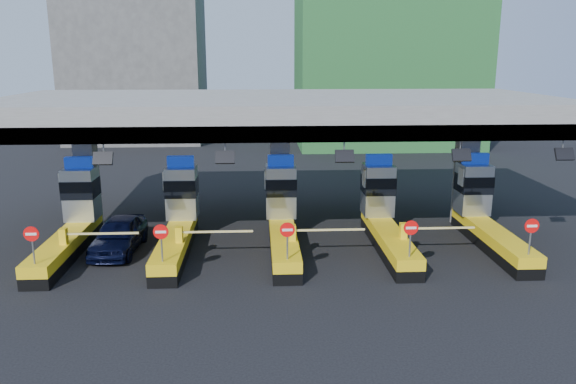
{
  "coord_description": "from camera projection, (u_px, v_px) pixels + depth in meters",
  "views": [
    {
      "loc": [
        -1.12,
        -25.97,
        8.99
      ],
      "look_at": [
        0.27,
        0.0,
        2.68
      ],
      "focal_mm": 35.0,
      "sensor_mm": 36.0,
      "label": 1
    }
  ],
  "objects": [
    {
      "name": "toll_lane_far_left",
      "position": [
        73.0,
        219.0,
        26.8
      ],
      "size": [
        4.43,
        8.0,
        4.16
      ],
      "color": "black",
      "rests_on": "ground"
    },
    {
      "name": "bg_building_scaffold",
      "position": [
        388.0,
        4.0,
        55.75
      ],
      "size": [
        18.0,
        12.0,
        28.0
      ],
      "primitive_type": "cube",
      "color": "#1E5926",
      "rests_on": "ground"
    },
    {
      "name": "van",
      "position": [
        119.0,
        235.0,
        26.38
      ],
      "size": [
        2.16,
        4.87,
        1.63
      ],
      "primitive_type": "imported",
      "rotation": [
        0.0,
        0.0,
        -0.05
      ],
      "color": "black",
      "rests_on": "ground"
    },
    {
      "name": "toll_lane_left",
      "position": [
        179.0,
        218.0,
        27.06
      ],
      "size": [
        4.43,
        8.0,
        4.16
      ],
      "color": "black",
      "rests_on": "ground"
    },
    {
      "name": "bg_building_concrete",
      "position": [
        136.0,
        56.0,
        59.46
      ],
      "size": [
        14.0,
        10.0,
        18.0
      ],
      "primitive_type": "cube",
      "color": "#4C4C49",
      "rests_on": "ground"
    },
    {
      "name": "ground",
      "position": [
        282.0,
        245.0,
        27.38
      ],
      "size": [
        120.0,
        120.0,
        0.0
      ],
      "primitive_type": "plane",
      "color": "black",
      "rests_on": "ground"
    },
    {
      "name": "toll_lane_right",
      "position": [
        384.0,
        215.0,
        27.58
      ],
      "size": [
        4.43,
        8.0,
        4.16
      ],
      "color": "black",
      "rests_on": "ground"
    },
    {
      "name": "toll_canopy",
      "position": [
        280.0,
        113.0,
        28.71
      ],
      "size": [
        28.0,
        12.09,
        7.0
      ],
      "color": "slate",
      "rests_on": "ground"
    },
    {
      "name": "toll_lane_center",
      "position": [
        282.0,
        216.0,
        27.32
      ],
      "size": [
        4.43,
        8.0,
        4.16
      ],
      "color": "black",
      "rests_on": "ground"
    },
    {
      "name": "toll_lane_far_right",
      "position": [
        483.0,
        213.0,
        27.84
      ],
      "size": [
        4.43,
        8.0,
        4.16
      ],
      "color": "black",
      "rests_on": "ground"
    }
  ]
}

